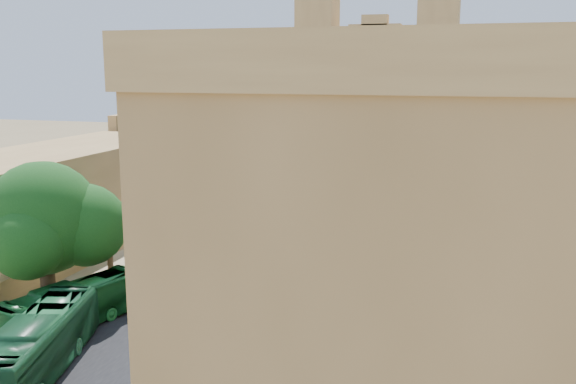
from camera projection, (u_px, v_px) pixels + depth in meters
The scene contains 34 objects.
ground at pixel (150, 350), 35.12m from camera, with size 260.00×260.00×0.00m, color brown.
road_surface at pixel (300, 224), 63.30m from camera, with size 14.00×140.00×0.01m, color black.
sidewalk_east at pixel (396, 231), 60.59m from camera, with size 5.00×140.00×0.01m, color tan.
sidewalk_west at pixel (211, 218), 66.01m from camera, with size 5.00×140.00×0.01m, color tan.
kerb_east at pixel (370, 229), 61.29m from camera, with size 0.25×140.00×0.12m, color tan.
kerb_west at pixel (234, 219), 65.29m from camera, with size 0.25×140.00×0.12m, color tan.
townhouse_a at pixel (453, 284), 26.53m from camera, with size 9.00×14.00×16.40m.
townhouse_b at pixel (463, 224), 39.82m from camera, with size 9.00×14.00×14.90m.
townhouse_c at pixel (470, 170), 52.73m from camera, with size 9.00×14.00×17.40m.
townhouse_d at pixel (473, 157), 66.02m from camera, with size 9.00×14.00×15.90m.
west_wall at pixel (135, 230), 57.30m from camera, with size 1.00×40.00×1.80m, color #AE864E.
west_building_low at pixel (66, 195), 56.36m from camera, with size 10.00×28.00×8.40m, color #9A7543.
west_building_mid at pixel (193, 150), 80.63m from camera, with size 10.00×22.00×10.00m, color tan.
church at pixel (379, 102), 107.14m from camera, with size 28.00×22.50×36.30m.
ficus_tree at pixel (45, 222), 40.50m from camera, with size 9.50×8.74×9.50m.
street_tree_a at pixel (108, 222), 48.54m from camera, with size 3.62×3.62×5.57m.
street_tree_b at pixel (180, 200), 59.94m from camera, with size 2.93×2.93×4.50m.
street_tree_c at pixel (228, 175), 71.11m from camera, with size 3.45×3.45×5.30m.
street_tree_d at pixel (263, 163), 82.45m from camera, with size 3.11×3.11×4.78m.
streetlamp at pixel (175, 384), 20.66m from camera, with size 2.11×0.44×8.22m.
red_truck at pixel (256, 263), 45.91m from camera, with size 3.04×5.80×3.24m.
olive_pickup at pixel (315, 244), 52.52m from camera, with size 3.51×5.47×2.09m.
bus_green_south at pixel (38, 345), 32.20m from camera, with size 2.58×11.02×3.07m, color #1C5A33.
bus_green_north at pixel (74, 306), 37.97m from camera, with size 2.28×9.75×2.72m, color #145923.
bus_red_east at pixel (318, 274), 43.96m from camera, with size 2.21×9.46×2.63m, color #AA1A14.
bus_cream_east at pixel (357, 223), 57.31m from camera, with size 2.58×11.03×3.07m, color #FCE4B4.
car_blue_a at pixel (203, 260), 49.69m from camera, with size 1.29×3.21×1.09m, color #5376CD.
car_white_a at pixel (280, 205), 68.82m from camera, with size 1.49×4.27×1.41m, color silver.
car_cream at pixel (311, 243), 54.38m from camera, with size 1.86×4.03×1.12m, color #C1B892.
car_dkblue at pixel (321, 192), 76.19m from camera, with size 1.89×4.66×1.35m, color #111145.
car_white_b at pixel (362, 200), 72.01m from camera, with size 1.30×3.23×1.10m, color beige.
car_blue_b at pixel (334, 172), 90.60m from camera, with size 1.40×4.02×1.32m, color #3650B2.
pedestrian_a at pixel (382, 278), 44.74m from camera, with size 0.57×0.38×1.57m, color #28222B.
pedestrian_c at pixel (354, 252), 51.16m from camera, with size 0.89×0.37×1.51m, color #323235.
Camera 1 is at (16.77, -29.21, 15.22)m, focal length 40.00 mm.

